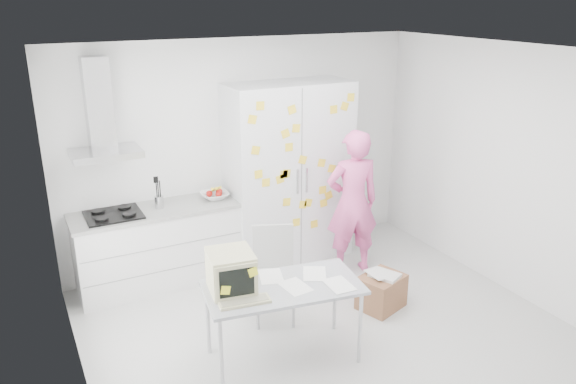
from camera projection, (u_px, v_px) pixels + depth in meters
name	position (u px, v px, depth m)	size (l,w,h in m)	color
floor	(325.00, 330.00, 5.60)	(4.50, 4.00, 0.02)	silver
walls	(292.00, 181.00, 5.75)	(4.52, 4.01, 2.70)	white
ceiling	(333.00, 52.00, 4.70)	(4.50, 4.00, 0.02)	white
counter_run	(158.00, 246.00, 6.35)	(1.84, 0.63, 1.28)	white
range_hood	(101.00, 118.00, 5.77)	(0.70, 0.48, 1.01)	silver
tall_cabinet	(289.00, 173.00, 6.83)	(1.50, 0.68, 2.20)	silver
person	(352.00, 203.00, 6.53)	(0.63, 0.42, 1.74)	pink
desk	(251.00, 280.00, 4.85)	(1.46, 0.89, 1.10)	#A1A5AC
chair	(274.00, 267.00, 5.68)	(0.57, 0.57, 0.97)	#A6A6A3
cardboard_box	(381.00, 291.00, 5.94)	(0.55, 0.49, 0.40)	brown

